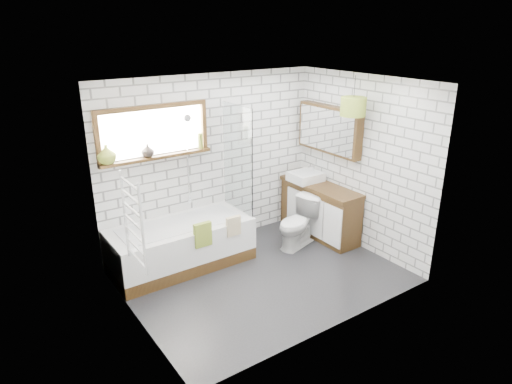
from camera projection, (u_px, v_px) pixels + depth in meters
floor at (263, 276)px, 6.01m from camera, size 3.40×2.60×0.01m
ceiling at (265, 82)px, 5.13m from camera, size 3.40×2.60×0.01m
wall_back at (211, 162)px, 6.58m from camera, size 3.40×0.01×2.50m
wall_front at (340, 223)px, 4.56m from camera, size 3.40×0.01×2.50m
wall_left at (129, 219)px, 4.66m from camera, size 0.01×2.60×2.50m
wall_right at (361, 164)px, 6.48m from camera, size 0.01×2.60×2.50m
window at (154, 133)px, 5.90m from camera, size 1.52×0.16×0.68m
towel_radiator at (133, 222)px, 4.70m from camera, size 0.06×0.52×1.00m
mirror_cabinet at (329, 129)px, 6.76m from camera, size 0.16×1.20×0.70m
shower_riser at (187, 160)px, 6.29m from camera, size 0.02×0.02×1.30m
bathtub at (181, 245)px, 6.18m from camera, size 1.89×0.84×0.61m
shower_screen at (238, 159)px, 6.31m from camera, size 0.02×0.72×1.50m
towel_green at (203, 235)px, 5.82m from camera, size 0.24×0.06×0.32m
towel_beige at (233, 226)px, 6.07m from camera, size 0.21×0.05×0.27m
vanity at (320, 210)px, 7.08m from camera, size 0.46×1.42×0.81m
basin at (306, 177)px, 7.10m from camera, size 0.47×0.41×0.14m
tap at (314, 170)px, 7.16m from camera, size 0.04×0.04×0.18m
toilet at (298, 223)px, 6.71m from camera, size 0.59×0.80×0.73m
vase_olive at (107, 156)px, 5.60m from camera, size 0.27×0.27×0.24m
vase_dark at (148, 152)px, 5.89m from camera, size 0.21×0.21×0.17m
bottle at (201, 142)px, 6.29m from camera, size 0.08×0.08×0.21m
pendant at (353, 107)px, 5.99m from camera, size 0.34×0.34×0.25m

